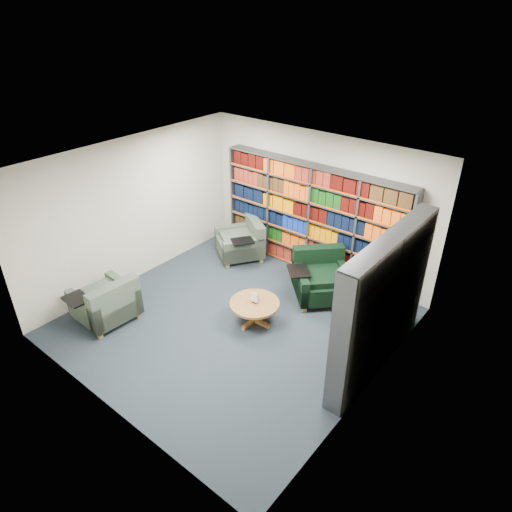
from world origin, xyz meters
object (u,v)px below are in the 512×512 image
Objects in this scene: chair_teal_left at (244,242)px; chair_green_right at (321,278)px; coffee_table at (255,306)px; chair_teal_front at (108,304)px.

chair_green_right is at bearing -6.17° from chair_teal_left.
chair_teal_left reaches higher than coffee_table.
chair_green_right is (2.07, -0.22, 0.02)m from chair_teal_left.
chair_green_right is 1.48m from coffee_table.
chair_teal_left is 0.92× the size of chair_green_right.
chair_teal_left is at bearing 83.96° from chair_teal_front.
coffee_table is (1.64, -1.64, -0.01)m from chair_teal_left.
coffee_table is (1.98, 1.56, -0.02)m from chair_teal_front.
chair_teal_front is 2.52m from coffee_table.
chair_teal_left is 1.13× the size of chair_teal_front.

